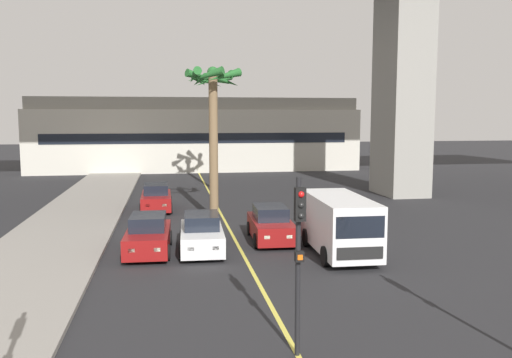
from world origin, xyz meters
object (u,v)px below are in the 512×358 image
Objects in this scene: traffic_light_median_near at (299,242)px; car_queue_third at (156,198)px; car_queue_fourth at (271,225)px; car_queue_front at (148,235)px; palm_tree_near_median at (212,94)px; delivery_van at (339,223)px; car_queue_second at (202,234)px; palm_tree_mid_median at (214,106)px.

car_queue_third is at bearing 100.23° from traffic_light_median_near.
traffic_light_median_near is (3.67, -20.33, 1.99)m from car_queue_third.
car_queue_third is 10.23m from car_queue_fourth.
car_queue_third is at bearing 89.39° from car_queue_front.
palm_tree_near_median is at bearing 65.66° from car_queue_third.
car_queue_front is at bearing 168.37° from delivery_van.
car_queue_front is 2.18m from car_queue_second.
car_queue_front is 0.99× the size of traffic_light_median_near.
palm_tree_near_median reaches higher than car_queue_front.
car_queue_second is at bearing 165.03° from delivery_van.
car_queue_second is 3.48m from car_queue_fourth.
car_queue_second is at bearing -78.52° from car_queue_third.
car_queue_second is (2.18, -0.11, 0.00)m from car_queue_front.
palm_tree_near_median is 1.08× the size of palm_tree_mid_median.
car_queue_front is 1.00× the size of car_queue_second.
car_queue_second is at bearing -96.02° from palm_tree_near_median.
car_queue_front and car_queue_second have the same top height.
car_queue_third is at bearing 130.91° from palm_tree_mid_median.
car_queue_second and car_queue_third have the same top height.
traffic_light_median_near is at bearing -90.84° from palm_tree_near_median.
traffic_light_median_near is 17.03m from palm_tree_mid_median.
car_queue_front is 1.01× the size of car_queue_third.
car_queue_second is 10.45m from traffic_light_median_near.
car_queue_second is at bearing 98.97° from traffic_light_median_near.
palm_tree_near_median reaches higher than car_queue_fourth.
car_queue_third is 7.24m from palm_tree_mid_median.
palm_tree_near_median reaches higher than car_queue_third.
car_queue_front is 10.09m from car_queue_third.
car_queue_second is 5.65m from delivery_van.
traffic_light_median_near is (-3.83, -8.68, 1.43)m from delivery_van.
car_queue_fourth is 11.82m from traffic_light_median_near.
car_queue_second is at bearing -99.43° from palm_tree_mid_median.
traffic_light_median_near is at bearing -97.80° from car_queue_fourth.
palm_tree_mid_median is at bearing -49.09° from car_queue_third.
palm_tree_mid_median reaches higher than traffic_light_median_near.
delivery_van is (7.61, -1.57, 0.57)m from car_queue_front.
traffic_light_median_near is at bearing -113.82° from delivery_van.
car_queue_front is at bearing -166.30° from car_queue_fourth.
palm_tree_near_median reaches higher than car_queue_second.
delivery_van is at bearing -57.23° from car_queue_third.
palm_tree_mid_median is at bearing 80.57° from car_queue_second.
car_queue_front is at bearing -90.61° from car_queue_third.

